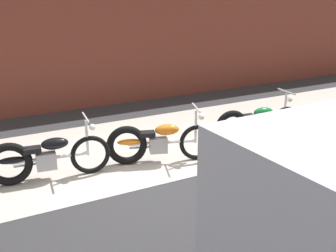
% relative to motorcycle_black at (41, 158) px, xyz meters
% --- Properties ---
extents(ground_plane, '(80.00, 80.00, 0.00)m').
position_rel_motorcycle_black_xyz_m(ground_plane, '(1.70, -1.07, -0.40)').
color(ground_plane, '#2D2D30').
extents(sidewalk_slab, '(36.00, 3.50, 0.01)m').
position_rel_motorcycle_black_xyz_m(sidewalk_slab, '(1.70, 0.68, -0.40)').
color(sidewalk_slab, '#B2ADA3').
rests_on(sidewalk_slab, ground).
extents(brick_building_wall, '(36.00, 0.50, 5.05)m').
position_rel_motorcycle_black_xyz_m(brick_building_wall, '(1.70, 4.13, 2.13)').
color(brick_building_wall, brown).
rests_on(brick_building_wall, ground).
extents(motorcycle_black, '(2.00, 0.63, 1.03)m').
position_rel_motorcycle_black_xyz_m(motorcycle_black, '(0.00, 0.00, 0.00)').
color(motorcycle_black, black).
rests_on(motorcycle_black, ground).
extents(motorcycle_orange, '(1.93, 0.87, 1.03)m').
position_rel_motorcycle_black_xyz_m(motorcycle_orange, '(1.96, -0.21, 0.00)').
color(motorcycle_orange, black).
rests_on(motorcycle_orange, ground).
extents(motorcycle_green, '(2.00, 0.63, 1.03)m').
position_rel_motorcycle_black_xyz_m(motorcycle_green, '(4.22, -0.22, 0.00)').
color(motorcycle_green, black).
rests_on(motorcycle_green, ground).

